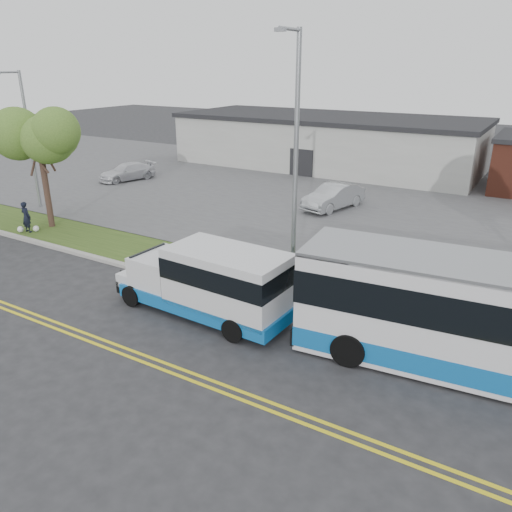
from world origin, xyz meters
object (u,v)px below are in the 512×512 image
Objects in this scene: parked_car_a at (333,196)px; parked_car_b at (127,172)px; streetlight_far at (28,135)px; pedestrian at (26,217)px; tree_west at (38,133)px; shuttle_bus at (212,280)px; streetlight_near at (295,159)px.

parked_car_a is 1.05× the size of parked_car_b.
streetlight_far is 4.87× the size of pedestrian.
pedestrian is 0.38× the size of parked_car_b.
tree_west is 1.00× the size of shuttle_bus.
tree_west is 0.73× the size of streetlight_near.
tree_west is 4.40m from pedestrian.
parked_car_b is at bearing 144.22° from shuttle_bus.
streetlight_far reaches higher than parked_car_b.
parked_car_a is 16.64m from parked_car_b.
pedestrian is at bearing -176.89° from streetlight_near.
tree_west is 4.20× the size of pedestrian.
parked_car_b is at bearing 150.56° from streetlight_near.
streetlight_far is 18.84m from shuttle_bus.
tree_west is 1.51× the size of parked_car_a.
parked_car_b is (-16.63, -0.59, -0.12)m from parked_car_a.
parked_car_a is (11.88, 11.26, -4.27)m from tree_west.
streetlight_far is at bearing -135.74° from parked_car_a.
streetlight_far reaches higher than shuttle_bus.
streetlight_far is 6.26m from pedestrian.
tree_west reaches higher than shuttle_bus.
tree_west is at bearing -48.31° from parked_car_b.
parked_car_b is at bearing 95.07° from streetlight_far.
tree_west is at bearing -28.98° from streetlight_far.
tree_west is 14.59m from shuttle_bus.
streetlight_far reaches higher than parked_car_a.
parked_car_b is (-4.52, 11.97, -0.19)m from pedestrian.
pedestrian is (3.77, -3.52, -3.55)m from streetlight_far.
streetlight_near is (15.00, -0.47, 0.11)m from tree_west.
streetlight_near is at bearing -8.05° from streetlight_far.
shuttle_bus reaches higher than pedestrian.
pedestrian is at bearing -51.62° from parked_car_b.
streetlight_far is 1.75× the size of parked_car_a.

